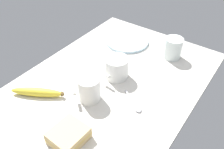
# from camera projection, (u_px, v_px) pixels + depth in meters

# --- Properties ---
(tabletop) EXTENTS (0.90, 0.64, 0.02)m
(tabletop) POSITION_uv_depth(u_px,v_px,m) (112.00, 82.00, 0.97)
(tabletop) COLOR beige
(tabletop) RESTS_ON ground
(plate_of_food) EXTENTS (0.21, 0.21, 0.01)m
(plate_of_food) POSITION_uv_depth(u_px,v_px,m) (127.00, 41.00, 1.18)
(plate_of_food) COLOR silver
(plate_of_food) RESTS_ON tabletop
(coffee_mug_black) EXTENTS (0.10, 0.09, 0.09)m
(coffee_mug_black) POSITION_uv_depth(u_px,v_px,m) (89.00, 89.00, 0.85)
(coffee_mug_black) COLOR white
(coffee_mug_black) RESTS_ON tabletop
(coffee_mug_milky) EXTENTS (0.12, 0.09, 0.09)m
(coffee_mug_milky) POSITION_uv_depth(u_px,v_px,m) (116.00, 67.00, 0.95)
(coffee_mug_milky) COLOR white
(coffee_mug_milky) RESTS_ON tabletop
(sandwich_main) EXTENTS (0.11, 0.10, 0.04)m
(sandwich_main) POSITION_uv_depth(u_px,v_px,m) (69.00, 136.00, 0.73)
(sandwich_main) COLOR #DBB77A
(sandwich_main) RESTS_ON tabletop
(glass_of_milk) EXTENTS (0.08, 0.08, 0.09)m
(glass_of_milk) POSITION_uv_depth(u_px,v_px,m) (173.00, 49.00, 1.06)
(glass_of_milk) COLOR silver
(glass_of_milk) RESTS_ON tabletop
(banana) EXTENTS (0.13, 0.19, 0.03)m
(banana) POSITION_uv_depth(u_px,v_px,m) (37.00, 92.00, 0.89)
(banana) COLOR yellow
(banana) RESTS_ON tabletop
(spoon) EXTENTS (0.08, 0.11, 0.01)m
(spoon) POSITION_uv_depth(u_px,v_px,m) (135.00, 105.00, 0.85)
(spoon) COLOR silver
(spoon) RESTS_ON tabletop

